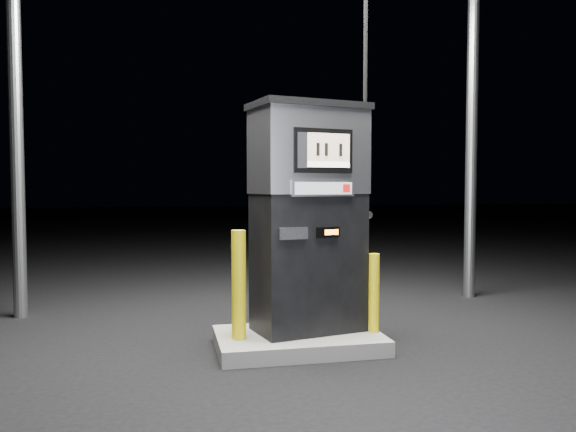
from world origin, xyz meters
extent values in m
plane|color=black|center=(0.00, 0.00, 0.00)|extent=(80.00, 80.00, 0.00)
cube|color=slate|center=(0.00, 0.00, 0.07)|extent=(1.60, 1.00, 0.15)
cylinder|color=gray|center=(-3.00, 2.00, 2.25)|extent=(0.16, 0.16, 4.50)
cylinder|color=gray|center=(3.00, 2.00, 2.25)|extent=(0.16, 0.16, 4.50)
cube|color=black|center=(0.12, 0.10, 0.83)|extent=(1.14, 0.80, 1.37)
cube|color=#A6A6AC|center=(0.12, 0.10, 1.93)|extent=(1.17, 0.83, 0.82)
cube|color=black|center=(0.12, 0.10, 2.37)|extent=(1.22, 0.88, 0.07)
cube|color=black|center=(0.19, -0.21, 1.92)|extent=(0.61, 0.16, 0.42)
cube|color=tan|center=(0.24, -0.22, 1.95)|extent=(0.44, 0.10, 0.26)
cube|color=white|center=(0.24, -0.22, 1.79)|extent=(0.44, 0.10, 0.05)
cube|color=#A6A6AC|center=(0.19, -0.21, 1.57)|extent=(0.65, 0.17, 0.15)
cube|color=#9B9EA3|center=(0.19, -0.23, 1.57)|extent=(0.59, 0.13, 0.11)
cube|color=#AD0C0B|center=(0.43, -0.18, 1.57)|extent=(0.08, 0.02, 0.08)
cube|color=black|center=(0.24, -0.20, 1.15)|extent=(0.24, 0.07, 0.10)
cube|color=orange|center=(0.27, -0.20, 1.15)|extent=(0.14, 0.03, 0.05)
cube|color=black|center=(-0.11, -0.27, 1.15)|extent=(0.28, 0.09, 0.11)
cube|color=black|center=(0.68, 0.22, 1.30)|extent=(0.15, 0.22, 0.27)
cylinder|color=gray|center=(0.75, 0.23, 1.30)|extent=(0.12, 0.25, 0.08)
cylinder|color=black|center=(0.74, 0.17, 3.12)|extent=(0.05, 0.05, 3.39)
cylinder|color=yellow|center=(-0.60, -0.07, 0.66)|extent=(0.16, 0.16, 1.03)
cylinder|color=yellow|center=(0.74, -0.10, 0.54)|extent=(0.13, 0.13, 0.78)
camera|label=1|loc=(-1.25, -5.28, 1.59)|focal=35.00mm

